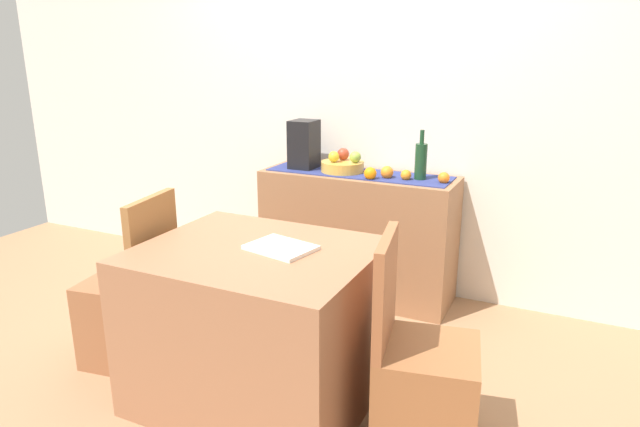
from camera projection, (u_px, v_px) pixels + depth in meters
name	position (u px, v px, depth m)	size (l,w,h in m)	color
ground_plane	(283.00, 357.00, 3.01)	(6.40, 6.40, 0.02)	#A37652
room_wall_rear	(367.00, 87.00, 3.65)	(6.40, 0.06, 2.70)	silver
sideboard_console	(357.00, 235.00, 3.67)	(1.25, 0.42, 0.82)	#946543
table_runner	(358.00, 173.00, 3.55)	(1.18, 0.32, 0.01)	navy
fruit_bowl	(343.00, 166.00, 3.59)	(0.28, 0.28, 0.07)	gold
apple_center	(355.00, 157.00, 3.52)	(0.07, 0.07, 0.07)	#8EAF3E
apple_left	(343.00, 154.00, 3.61)	(0.08, 0.08, 0.08)	#AA3A26
apple_upper	(334.00, 157.00, 3.54)	(0.07, 0.07, 0.07)	gold
wine_bottle	(421.00, 161.00, 3.35)	(0.07, 0.07, 0.30)	#193F23
coffee_maker	(304.00, 145.00, 3.67)	(0.16, 0.18, 0.32)	black
orange_loose_mid	(370.00, 173.00, 3.38)	(0.08, 0.08, 0.08)	orange
orange_loose_near_bowl	(444.00, 178.00, 3.29)	(0.07, 0.07, 0.07)	orange
orange_loose_far	(406.00, 175.00, 3.37)	(0.06, 0.06, 0.06)	orange
orange_loose_end	(387.00, 172.00, 3.41)	(0.08, 0.08, 0.08)	orange
dining_table	(258.00, 325.00, 2.57)	(1.02, 0.84, 0.74)	#9E6747
open_book	(281.00, 248.00, 2.45)	(0.28, 0.21, 0.02)	white
chair_near_window	(132.00, 312.00, 2.92)	(0.46, 0.46, 0.90)	#975E3C
chair_by_corner	(422.00, 387.00, 2.27)	(0.47, 0.47, 0.90)	#9A5E36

